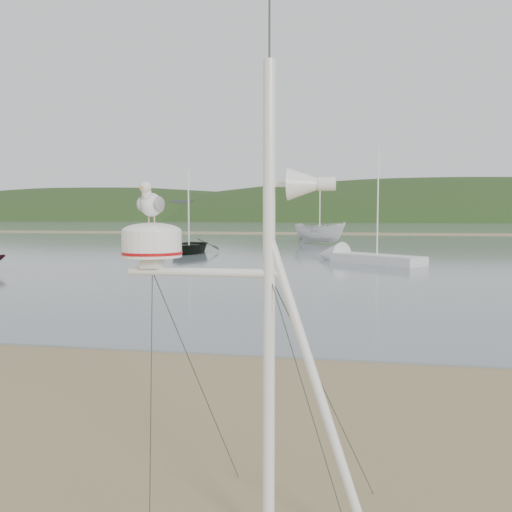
% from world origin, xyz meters
% --- Properties ---
extents(ground, '(560.00, 560.00, 0.00)m').
position_xyz_m(ground, '(0.00, 0.00, 0.00)').
color(ground, olive).
rests_on(ground, ground).
extents(water, '(560.00, 256.00, 0.04)m').
position_xyz_m(water, '(0.00, 132.00, 0.02)').
color(water, slate).
rests_on(water, ground).
extents(sandbar, '(560.00, 7.00, 0.07)m').
position_xyz_m(sandbar, '(0.00, 70.00, 0.07)').
color(sandbar, olive).
rests_on(sandbar, water).
extents(hill_ridge, '(620.00, 180.00, 80.00)m').
position_xyz_m(hill_ridge, '(18.52, 235.00, -19.70)').
color(hill_ridge, '#1D3314').
rests_on(hill_ridge, ground).
extents(far_cottages, '(294.40, 6.30, 8.00)m').
position_xyz_m(far_cottages, '(3.00, 196.00, 4.00)').
color(far_cottages, silver).
rests_on(far_cottages, ground).
extents(mast_rig, '(2.17, 2.32, 4.91)m').
position_xyz_m(mast_rig, '(2.83, -1.98, 1.18)').
color(mast_rig, white).
rests_on(mast_rig, ground).
extents(boat_dark, '(3.72, 1.23, 5.14)m').
position_xyz_m(boat_dark, '(-7.98, 30.54, 2.61)').
color(boat_dark, black).
rests_on(boat_dark, water).
extents(boat_white, '(2.68, 2.66, 5.28)m').
position_xyz_m(boat_white, '(0.38, 44.29, 2.68)').
color(boat_white, silver).
rests_on(boat_white, water).
extents(sailboat_white_near, '(6.64, 5.86, 7.10)m').
position_xyz_m(sailboat_white_near, '(3.34, 25.72, 0.30)').
color(sailboat_white_near, silver).
rests_on(sailboat_white_near, ground).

